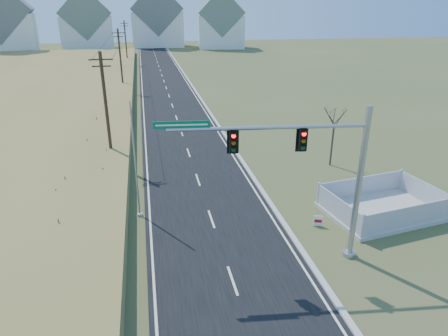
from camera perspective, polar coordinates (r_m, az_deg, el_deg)
The scene contains 15 objects.
ground at distance 21.43m, azimuth 0.03°, elevation -12.64°, with size 260.00×260.00×0.00m, color #475428.
road at distance 68.39m, azimuth -8.48°, elevation 11.87°, with size 8.00×180.00×0.06m, color black.
curb at distance 68.71m, azimuth -4.95°, elevation 12.13°, with size 0.30×180.00×0.18m, color #B2AFA8.
utility_pole_near at distance 33.21m, azimuth -16.48°, elevation 8.25°, with size 1.80×0.26×9.00m.
utility_pole_mid at distance 62.72m, azimuth -14.57°, elevation 14.78°, with size 1.80×0.26×9.00m.
utility_pole_far at distance 92.55m, azimuth -13.86°, elevation 17.12°, with size 1.80×0.26×9.00m.
condo_nw at distance 122.25m, azimuth -29.29°, elevation 17.63°, with size 17.69×13.38×19.05m.
condo_nnw at distance 126.14m, azimuth -19.06°, elevation 18.88°, with size 14.93×11.17×17.03m.
condo_n at distance 129.38m, azimuth -9.55°, elevation 20.09°, with size 15.27×10.20×18.54m.
condo_ne at distance 123.56m, azimuth -0.46°, elevation 19.92°, with size 14.12×10.51×16.52m.
traffic_signal_mast at distance 19.64m, azimuth 13.81°, elevation -0.54°, with size 10.06×1.48×8.05m.
fence_enclosure at distance 27.23m, azimuth 21.60°, elevation -5.45°, with size 7.55×5.70×1.59m.
open_sign at distance 24.55m, azimuth 13.30°, elevation -7.36°, with size 0.53×0.23×0.68m.
flagpole at distance 24.46m, azimuth -12.44°, elevation -0.70°, with size 0.33×0.33×7.30m.
bare_tree at distance 32.73m, azimuth 15.59°, elevation 7.14°, with size 1.93×1.93×5.12m.
Camera 1 is at (-3.48, -17.18, 12.32)m, focal length 32.00 mm.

